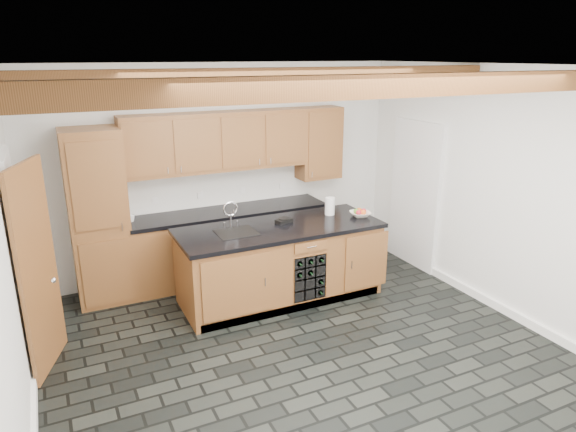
# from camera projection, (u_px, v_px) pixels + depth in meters

# --- Properties ---
(ground) EXTENTS (5.00, 5.00, 0.00)m
(ground) POSITION_uv_depth(u_px,v_px,m) (307.00, 355.00, 5.17)
(ground) COLOR black
(ground) RESTS_ON ground
(room_shell) EXTENTS (5.01, 5.00, 5.00)m
(room_shell) POSITION_uv_depth(u_px,v_px,m) (277.00, 197.00, 5.13)
(room_shell) COLOR white
(room_shell) RESTS_ON ground
(back_cabinetry) EXTENTS (3.65, 0.62, 2.20)m
(back_cabinetry) POSITION_uv_depth(u_px,v_px,m) (202.00, 209.00, 6.64)
(back_cabinetry) COLOR brown
(back_cabinetry) RESTS_ON ground
(island) EXTENTS (2.48, 0.96, 0.93)m
(island) POSITION_uv_depth(u_px,v_px,m) (281.00, 263.00, 6.26)
(island) COLOR brown
(island) RESTS_ON ground
(faucet) EXTENTS (0.45, 0.40, 0.34)m
(faucet) POSITION_uv_depth(u_px,v_px,m) (235.00, 229.00, 5.92)
(faucet) COLOR black
(faucet) RESTS_ON island
(kitchen_scale) EXTENTS (0.23, 0.17, 0.06)m
(kitchen_scale) POSITION_uv_depth(u_px,v_px,m) (284.00, 220.00, 6.25)
(kitchen_scale) COLOR black
(kitchen_scale) RESTS_ON island
(fruit_bowl) EXTENTS (0.30, 0.30, 0.06)m
(fruit_bowl) POSITION_uv_depth(u_px,v_px,m) (360.00, 214.00, 6.49)
(fruit_bowl) COLOR silver
(fruit_bowl) RESTS_ON island
(fruit_cluster) EXTENTS (0.16, 0.17, 0.07)m
(fruit_cluster) POSITION_uv_depth(u_px,v_px,m) (360.00, 212.00, 6.48)
(fruit_cluster) COLOR red
(fruit_cluster) RESTS_ON fruit_bowl
(paper_towel) EXTENTS (0.12, 0.12, 0.22)m
(paper_towel) POSITION_uv_depth(u_px,v_px,m) (330.00, 206.00, 6.54)
(paper_towel) COLOR white
(paper_towel) RESTS_ON island
(mug) EXTENTS (0.10, 0.10, 0.09)m
(mug) POSITION_uv_depth(u_px,v_px,m) (131.00, 218.00, 6.29)
(mug) COLOR white
(mug) RESTS_ON back_cabinetry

